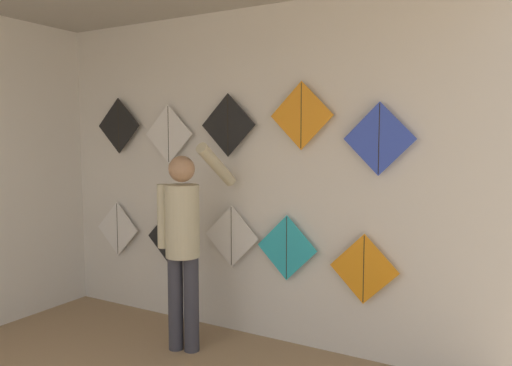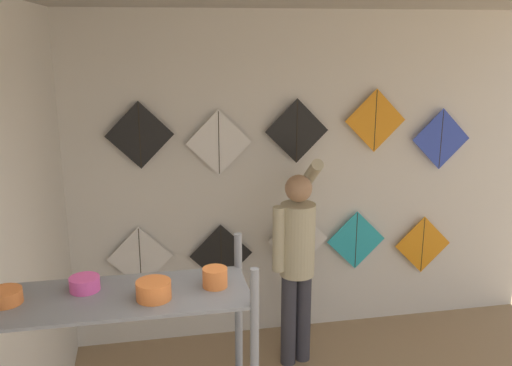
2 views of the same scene
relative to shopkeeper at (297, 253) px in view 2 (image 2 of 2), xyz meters
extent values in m
cube|color=silver|center=(0.09, 0.58, 0.45)|extent=(4.54, 0.06, 2.80)
cube|color=silver|center=(-1.81, -1.24, 0.45)|extent=(0.06, 4.36, 2.80)
cube|color=slate|center=(-1.25, -2.19, 0.80)|extent=(0.92, 0.34, 0.01)
cylinder|color=orange|center=(-1.60, -2.18, 0.83)|extent=(0.11, 0.11, 0.05)
cylinder|color=#D84C99|center=(-1.35, -2.13, 0.83)|extent=(0.10, 0.10, 0.05)
cylinder|color=orange|center=(-1.11, -2.24, 0.84)|extent=(0.12, 0.12, 0.06)
cylinder|color=orange|center=(-0.90, -2.19, 0.84)|extent=(0.09, 0.09, 0.07)
cylinder|color=#383842|center=(-0.07, -0.03, -0.56)|extent=(0.12, 0.12, 0.77)
cylinder|color=#383842|center=(0.07, 0.01, -0.56)|extent=(0.12, 0.12, 0.77)
cylinder|color=beige|center=(0.00, -0.01, 0.11)|extent=(0.27, 0.27, 0.58)
sphere|color=tan|center=(0.00, -0.01, 0.53)|extent=(0.21, 0.21, 0.21)
cylinder|color=beige|center=(-0.16, -0.05, 0.14)|extent=(0.10, 0.10, 0.51)
cylinder|color=beige|center=(0.16, 0.24, 0.55)|extent=(0.10, 0.48, 0.37)
cube|color=white|center=(-1.22, 0.49, -0.14)|extent=(0.54, 0.01, 0.54)
cylinder|color=black|center=(-1.22, 0.48, -0.14)|extent=(0.01, 0.01, 0.51)
cube|color=black|center=(-0.54, 0.49, -0.17)|extent=(0.54, 0.01, 0.54)
cylinder|color=black|center=(-0.54, 0.48, -0.17)|extent=(0.01, 0.01, 0.51)
cube|color=white|center=(0.14, 0.49, -0.08)|extent=(0.54, 0.01, 0.54)
cylinder|color=black|center=(0.14, 0.48, -0.08)|extent=(0.01, 0.01, 0.51)
cube|color=#28B2C6|center=(0.68, 0.49, -0.13)|extent=(0.54, 0.01, 0.54)
cylinder|color=black|center=(0.68, 0.48, -0.13)|extent=(0.01, 0.01, 0.51)
cube|color=orange|center=(1.33, 0.49, -0.22)|extent=(0.54, 0.01, 0.54)
cylinder|color=black|center=(1.33, 0.48, -0.22)|extent=(0.01, 0.01, 0.51)
cube|color=black|center=(-1.17, 0.49, 0.89)|extent=(0.54, 0.01, 0.54)
cylinder|color=black|center=(-1.17, 0.48, 0.89)|extent=(0.01, 0.01, 0.51)
cube|color=white|center=(-0.54, 0.49, 0.80)|extent=(0.54, 0.01, 0.54)
cylinder|color=black|center=(-0.54, 0.48, 0.80)|extent=(0.01, 0.01, 0.51)
cube|color=black|center=(0.11, 0.49, 0.88)|extent=(0.54, 0.01, 0.54)
cylinder|color=black|center=(0.11, 0.48, 0.88)|extent=(0.01, 0.01, 0.51)
cube|color=orange|center=(0.80, 0.49, 0.94)|extent=(0.54, 0.01, 0.54)
cylinder|color=black|center=(0.80, 0.48, 0.94)|extent=(0.01, 0.01, 0.51)
cube|color=blue|center=(1.42, 0.49, 0.76)|extent=(0.54, 0.01, 0.54)
cylinder|color=black|center=(1.42, 0.48, 0.76)|extent=(0.01, 0.01, 0.51)
camera|label=1|loc=(2.45, -3.12, 0.78)|focal=35.00mm
camera|label=2|loc=(-1.11, -4.03, 1.68)|focal=40.00mm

